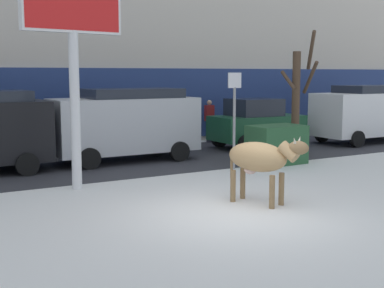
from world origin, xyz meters
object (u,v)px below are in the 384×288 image
at_px(dumpster, 276,144).
at_px(street_sign, 234,113).
at_px(cow_tan, 260,158).
at_px(billboard, 72,8).
at_px(car_white_van, 367,112).
at_px(car_darkgreen_hatchback, 256,123).
at_px(car_silver_van, 125,122).
at_px(bare_tree_left_lot, 297,99).
at_px(pedestrian_near_billboard, 209,121).

distance_m(dumpster, street_sign, 2.02).
height_order(cow_tan, billboard, billboard).
bearing_deg(cow_tan, car_white_van, 31.30).
bearing_deg(cow_tan, billboard, 130.25).
relative_size(car_darkgreen_hatchback, car_white_van, 0.76).
relative_size(car_silver_van, street_sign, 1.64).
xyz_separation_m(car_white_van, bare_tree_left_lot, (-5.32, -1.79, 0.73)).
distance_m(car_darkgreen_hatchback, street_sign, 4.85).
distance_m(car_silver_van, car_white_van, 10.43).
height_order(cow_tan, car_silver_van, car_silver_van).
bearing_deg(car_silver_van, billboard, -128.95).
bearing_deg(car_silver_van, cow_tan, -88.07).
distance_m(cow_tan, bare_tree_left_lot, 6.63).
bearing_deg(billboard, pedestrian_near_billboard, 38.36).
xyz_separation_m(bare_tree_left_lot, street_sign, (-2.94, -0.64, -0.30)).
height_order(car_silver_van, bare_tree_left_lot, bare_tree_left_lot).
relative_size(billboard, bare_tree_left_lot, 1.34).
bearing_deg(billboard, street_sign, 3.71).
relative_size(car_darkgreen_hatchback, street_sign, 1.25).
xyz_separation_m(car_darkgreen_hatchback, pedestrian_near_billboard, (-0.71, 2.23, -0.05)).
xyz_separation_m(car_darkgreen_hatchback, bare_tree_left_lot, (-0.43, -2.76, 1.05)).
bearing_deg(pedestrian_near_billboard, dumpster, -99.88).
xyz_separation_m(billboard, pedestrian_near_billboard, (7.51, 5.94, -3.43)).
relative_size(cow_tan, dumpster, 1.13).
bearing_deg(street_sign, bare_tree_left_lot, 12.21).
bearing_deg(car_white_van, cow_tan, -148.70).
distance_m(billboard, car_darkgreen_hatchback, 9.63).
bearing_deg(car_darkgreen_hatchback, car_white_van, -11.28).
height_order(billboard, bare_tree_left_lot, billboard).
height_order(car_darkgreen_hatchback, bare_tree_left_lot, bare_tree_left_lot).
distance_m(pedestrian_near_billboard, bare_tree_left_lot, 5.12).
bearing_deg(bare_tree_left_lot, street_sign, -167.79).
bearing_deg(car_white_van, car_silver_van, 176.74).
height_order(cow_tan, car_white_van, car_white_van).
bearing_deg(car_darkgreen_hatchback, bare_tree_left_lot, -98.81).
bearing_deg(car_silver_van, street_sign, -54.53).
bearing_deg(bare_tree_left_lot, car_white_van, 18.59).
distance_m(cow_tan, dumpster, 5.36).
relative_size(billboard, dumpster, 3.27).
bearing_deg(street_sign, car_silver_van, 125.47).
xyz_separation_m(dumpster, street_sign, (-1.71, -0.15, 1.07)).
bearing_deg(bare_tree_left_lot, pedestrian_near_billboard, 93.18).
height_order(car_darkgreen_hatchback, car_white_van, car_white_van).
bearing_deg(car_darkgreen_hatchback, cow_tan, -126.45).
xyz_separation_m(car_darkgreen_hatchback, car_white_van, (4.89, -0.98, 0.32)).
bearing_deg(car_white_van, billboard, -168.19).
height_order(cow_tan, bare_tree_left_lot, bare_tree_left_lot).
xyz_separation_m(car_darkgreen_hatchback, dumpster, (-1.66, -3.25, -0.33)).
xyz_separation_m(cow_tan, street_sign, (1.92, 3.76, 0.68)).
xyz_separation_m(billboard, car_white_van, (13.10, 2.74, -3.07)).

